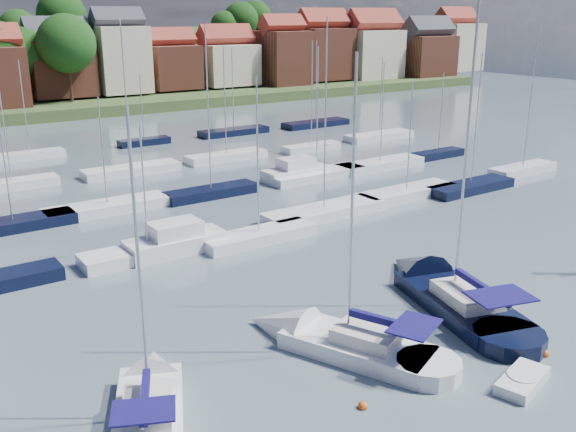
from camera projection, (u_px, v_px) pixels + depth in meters
ground at (138, 182)px, 63.39m from camera, size 260.00×260.00×0.00m
sailboat_left at (150, 402)px, 26.92m from camera, size 6.73×10.38×13.92m
sailboat_centre at (332, 341)px, 31.96m from camera, size 7.33×11.80×15.66m
sailboat_navy at (441, 291)px, 37.73m from camera, size 7.31×14.27×19.00m
tender at (522, 381)px, 28.66m from camera, size 3.37×2.21×0.67m
buoy_c at (363, 408)px, 27.12m from camera, size 0.43×0.43×0.43m
buoy_d at (544, 356)px, 31.28m from camera, size 0.49×0.49×0.49m
buoy_e at (429, 285)px, 39.39m from camera, size 0.50×0.50×0.50m
marina_field at (177, 186)px, 60.48m from camera, size 79.62×41.41×15.93m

